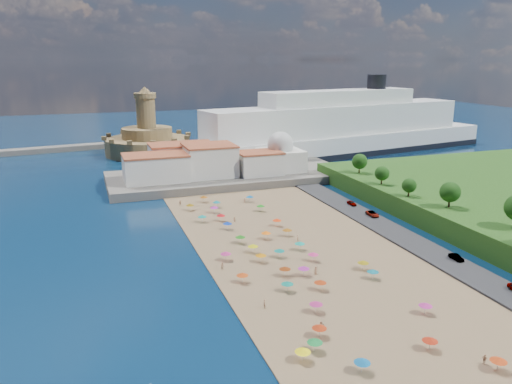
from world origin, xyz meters
name	(u,v)px	position (x,y,z in m)	size (l,w,h in m)	color
ground	(275,251)	(0.00, 0.00, 0.00)	(700.00, 700.00, 0.00)	#071938
terrace	(229,177)	(10.00, 73.00, 1.50)	(90.00, 36.00, 3.00)	#59544C
jetty	(157,164)	(-12.00, 108.00, 1.20)	(18.00, 70.00, 2.40)	#59544C
waterfront_buildings	(195,162)	(-3.05, 73.64, 7.88)	(57.00, 29.00, 11.00)	silver
domed_building	(280,155)	(30.00, 71.00, 8.97)	(16.00, 16.00, 15.00)	silver
fortress	(147,141)	(-12.00, 138.00, 6.68)	(40.00, 40.00, 32.40)	#967B4B
cruise_ship	(338,132)	(74.84, 107.76, 11.12)	(173.41, 54.99, 37.53)	black
beach_parasols	(282,255)	(-1.53, -8.10, 2.15)	(29.51, 113.94, 2.20)	gray
beachgoers	(267,257)	(-4.00, -5.46, 1.10)	(31.18, 99.93, 1.85)	tan
parked_cars	(407,231)	(36.00, -2.10, 1.38)	(2.59, 67.73, 1.42)	gray
hillside_trees	(476,204)	(49.05, -11.16, 10.16)	(14.57, 112.45, 8.12)	#382314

